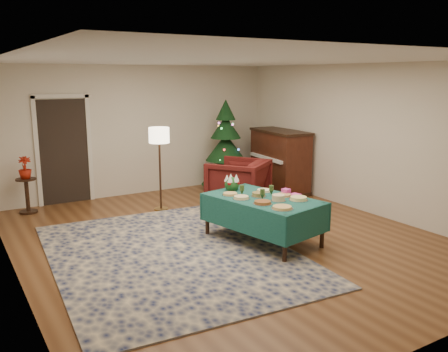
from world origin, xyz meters
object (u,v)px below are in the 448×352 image
gift_box (286,192)px  piano (280,161)px  potted_plant (25,172)px  armchair (238,181)px  christmas_tree (226,149)px  floor_lamp (159,140)px  side_table (27,196)px  buffet_table (263,207)px

gift_box → piano: (1.82, 2.51, -0.07)m
potted_plant → gift_box: bearing=-47.3°
armchair → christmas_tree: (0.62, 1.49, 0.38)m
christmas_tree → piano: 1.22m
potted_plant → piano: size_ratio=0.25×
floor_lamp → piano: floor_lamp is taller
gift_box → side_table: 4.78m
buffet_table → armchair: 1.91m
gift_box → side_table: gift_box is taller
buffet_table → potted_plant: potted_plant is taller
side_table → christmas_tree: (4.13, -0.22, 0.58)m
floor_lamp → potted_plant: bearing=153.7°
potted_plant → piano: 5.14m
floor_lamp → christmas_tree: size_ratio=0.79×
potted_plant → christmas_tree: bearing=-3.1°
armchair → christmas_tree: christmas_tree is taller
christmas_tree → piano: (0.91, -0.77, -0.24)m
piano → buffet_table: bearing=-132.0°
floor_lamp → christmas_tree: 2.17m
buffet_table → christmas_tree: bearing=67.8°
gift_box → floor_lamp: (-1.04, 2.42, 0.59)m
gift_box → armchair: 1.83m
christmas_tree → piano: size_ratio=1.24×
potted_plant → christmas_tree: size_ratio=0.20×
armchair → piano: piano is taller
buffet_table → potted_plant: 4.48m
floor_lamp → piano: (2.86, 0.08, -0.67)m
christmas_tree → gift_box: bearing=-105.5°
floor_lamp → side_table: floor_lamp is taller
side_table → piano: piano is taller
gift_box → buffet_table: bearing=177.6°
buffet_table → armchair: (0.70, 1.78, -0.03)m
armchair → gift_box: bearing=46.0°
armchair → piano: bearing=169.8°
side_table → piano: (5.04, -1.00, 0.34)m
potted_plant → buffet_table: bearing=-51.2°
gift_box → christmas_tree: (0.91, 3.28, 0.17)m
gift_box → christmas_tree: christmas_tree is taller
armchair → piano: (1.54, 0.71, 0.14)m
buffet_table → side_table: 4.48m
floor_lamp → piano: bearing=1.7°
side_table → potted_plant: (-0.00, 0.00, 0.44)m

